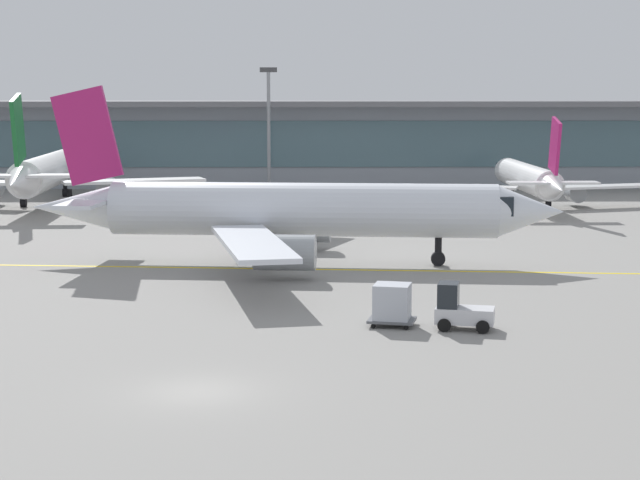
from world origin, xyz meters
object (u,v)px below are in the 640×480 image
baggage_tug (460,310)px  apron_light_mast_1 (269,124)px  taxiing_regional_jet (296,211)px  gate_airplane_2 (527,179)px  gate_airplane_1 (49,172)px  cargo_dolly_lead (392,303)px

baggage_tug → apron_light_mast_1: size_ratio=0.22×
taxiing_regional_jet → apron_light_mast_1: 47.71m
gate_airplane_2 → baggage_tug: gate_airplane_2 is taller
baggage_tug → gate_airplane_1: bearing=133.1°
taxiing_regional_jet → baggage_tug: taxiing_regional_jet is taller
gate_airplane_2 → cargo_dolly_lead: gate_airplane_2 is taller
gate_airplane_2 → cargo_dolly_lead: bearing=161.4°
gate_airplane_1 → taxiing_regional_jet: bearing=-148.7°
baggage_tug → taxiing_regional_jet: bearing=125.0°
baggage_tug → cargo_dolly_lead: bearing=180.0°
cargo_dolly_lead → apron_light_mast_1: size_ratio=0.18×
gate_airplane_1 → baggage_tug: (31.03, -53.37, -2.26)m
apron_light_mast_1 → cargo_dolly_lead: bearing=-83.2°
gate_airplane_2 → taxiing_regional_jet: size_ratio=0.78×
taxiing_regional_jet → baggage_tug: size_ratio=11.66×
gate_airplane_1 → gate_airplane_2: (44.79, -1.40, -0.58)m
gate_airplane_1 → baggage_tug: gate_airplane_1 is taller
taxiing_regional_jet → apron_light_mast_1: apron_light_mast_1 is taller
baggage_tug → apron_light_mast_1: bearing=112.2°
cargo_dolly_lead → taxiing_regional_jet: bearing=117.1°
taxiing_regional_jet → cargo_dolly_lead: taxiing_regional_jet is taller
gate_airplane_1 → gate_airplane_2: size_ratio=1.23×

